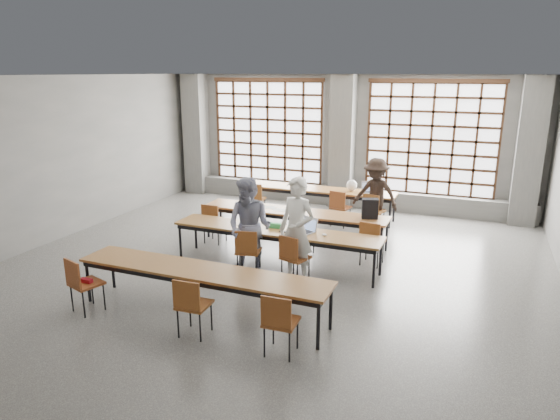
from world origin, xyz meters
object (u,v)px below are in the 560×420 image
(green_box, at_px, (275,226))
(chair_near_left, at_px, (81,280))
(plastic_bag, at_px, (352,185))
(desk_row_b, at_px, (294,214))
(desk_row_d, at_px, (201,274))
(backpack, at_px, (370,209))
(desk_row_c, at_px, (276,233))
(chair_mid_centre, at_px, (301,230))
(student_female, at_px, (249,227))
(student_male, at_px, (297,230))
(student_back, at_px, (375,194))
(chair_front_left, at_px, (248,248))
(chair_back_left, at_px, (256,196))
(phone, at_px, (283,232))
(desk_row_a, at_px, (316,191))
(red_pouch, at_px, (86,281))
(chair_back_mid, at_px, (339,205))
(chair_back_right, at_px, (373,208))
(chair_near_mid, at_px, (191,301))
(laptop_back, at_px, (369,190))
(chair_front_right, at_px, (293,254))
(chair_mid_right, at_px, (371,239))
(chair_near_right, at_px, (279,318))
(chair_mid_left, at_px, (213,219))
(laptop_front, at_px, (307,228))
(mouse, at_px, (324,235))

(green_box, bearing_deg, chair_near_left, -123.56)
(plastic_bag, bearing_deg, desk_row_b, -107.17)
(desk_row_d, height_order, backpack, backpack)
(desk_row_c, relative_size, backpack, 10.00)
(chair_mid_centre, height_order, chair_near_left, same)
(student_female, bearing_deg, student_male, 3.71)
(student_back, bearing_deg, chair_front_left, -100.71)
(chair_back_left, bearing_deg, phone, -57.10)
(desk_row_a, xyz_separation_m, plastic_bag, (0.90, 0.05, 0.21))
(chair_mid_centre, relative_size, student_female, 0.49)
(backpack, relative_size, red_pouch, 2.00)
(green_box, bearing_deg, desk_row_c, -57.99)
(red_pouch, bearing_deg, desk_row_a, 75.53)
(desk_row_b, distance_m, chair_front_left, 1.97)
(chair_back_mid, bearing_deg, chair_back_right, 0.09)
(chair_back_mid, bearing_deg, phone, -94.88)
(chair_near_mid, xyz_separation_m, laptop_back, (1.04, 6.46, 0.25))
(chair_front_left, bearing_deg, desk_row_a, 90.97)
(green_box, bearing_deg, chair_near_mid, -90.35)
(chair_back_left, distance_m, chair_back_right, 2.97)
(chair_front_right, height_order, red_pouch, chair_front_right)
(chair_back_mid, bearing_deg, green_box, -99.83)
(chair_front_left, bearing_deg, student_male, 8.21)
(desk_row_a, height_order, student_male, student_male)
(student_male, bearing_deg, desk_row_c, 155.17)
(chair_front_right, bearing_deg, chair_mid_right, 50.97)
(desk_row_d, distance_m, chair_near_mid, 0.67)
(desk_row_d, bearing_deg, chair_mid_right, 56.69)
(chair_back_left, relative_size, chair_near_right, 1.00)
(chair_back_left, bearing_deg, red_pouch, -92.34)
(desk_row_d, xyz_separation_m, chair_mid_right, (1.93, 2.93, -0.13))
(desk_row_d, xyz_separation_m, phone, (0.45, 2.13, 0.07))
(chair_back_left, bearing_deg, student_female, -66.84)
(chair_back_left, height_order, chair_mid_left, same)
(chair_front_right, xyz_separation_m, laptop_back, (0.40, 4.23, 0.25))
(desk_row_d, height_order, chair_back_right, chair_back_right)
(chair_front_left, distance_m, backpack, 2.69)
(desk_row_a, height_order, chair_back_mid, chair_back_mid)
(student_back, bearing_deg, desk_row_c, -100.41)
(red_pouch, bearing_deg, chair_mid_right, 43.83)
(chair_mid_centre, distance_m, plastic_bag, 2.88)
(red_pouch, bearing_deg, laptop_front, 48.53)
(green_box, bearing_deg, mouse, -5.71)
(desk_row_b, xyz_separation_m, backpack, (1.60, 0.05, 0.27))
(chair_back_right, bearing_deg, chair_mid_centre, -114.13)
(desk_row_d, distance_m, backpack, 4.01)
(desk_row_a, distance_m, chair_near_left, 6.56)
(desk_row_d, height_order, student_back, student_back)
(chair_mid_right, height_order, student_male, student_male)
(laptop_front, xyz_separation_m, phone, (-0.40, -0.20, -0.05))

